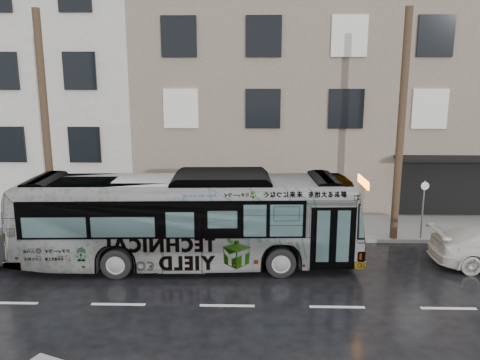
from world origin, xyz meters
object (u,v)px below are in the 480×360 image
object	(u,v)px
utility_pole_front	(401,128)
utility_pole_rear	(46,127)
sign_post	(423,210)
dark_sedan	(34,246)
bus	(189,219)

from	to	relation	value
utility_pole_front	utility_pole_rear	size ratio (longest dim) A/B	1.00
utility_pole_front	sign_post	xyz separation A→B (m)	(1.10, 0.00, -3.30)
dark_sedan	utility_pole_rear	bearing A→B (deg)	6.82
utility_pole_rear	sign_post	xyz separation A→B (m)	(15.10, 0.00, -3.30)
sign_post	dark_sedan	distance (m)	14.94
utility_pole_rear	bus	world-z (taller)	utility_pole_rear
sign_post	dark_sedan	bearing A→B (deg)	-169.25
utility_pole_front	utility_pole_rear	bearing A→B (deg)	180.00
sign_post	bus	xyz separation A→B (m)	(-9.12, -2.61, 0.31)
dark_sedan	bus	bearing A→B (deg)	-90.38
utility_pole_rear	sign_post	world-z (taller)	utility_pole_rear
utility_pole_front	dark_sedan	world-z (taller)	utility_pole_front
sign_post	bus	world-z (taller)	bus
sign_post	dark_sedan	world-z (taller)	sign_post
utility_pole_front	sign_post	bearing A→B (deg)	0.00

